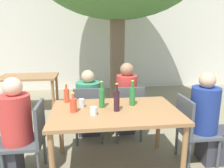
# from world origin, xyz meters

# --- Properties ---
(ground_plane) EXTENTS (30.00, 30.00, 0.00)m
(ground_plane) POSITION_xyz_m (0.00, 0.00, 0.00)
(ground_plane) COLOR gray
(cafe_building_wall) EXTENTS (10.00, 0.08, 2.80)m
(cafe_building_wall) POSITION_xyz_m (0.00, 4.11, 1.40)
(cafe_building_wall) COLOR silver
(cafe_building_wall) RESTS_ON ground_plane
(dining_table_front) EXTENTS (1.51, 0.97, 0.77)m
(dining_table_front) POSITION_xyz_m (0.00, 0.00, 0.69)
(dining_table_front) COLOR #996B42
(dining_table_front) RESTS_ON ground_plane
(dining_table_back) EXTENTS (1.19, 0.75, 0.77)m
(dining_table_back) POSITION_xyz_m (-1.55, 2.32, 0.66)
(dining_table_back) COLOR #996B42
(dining_table_back) RESTS_ON ground_plane
(patio_chair_0) EXTENTS (0.44, 0.44, 0.89)m
(patio_chair_0) POSITION_xyz_m (-0.99, 0.00, 0.50)
(patio_chair_0) COLOR #474C51
(patio_chair_0) RESTS_ON ground_plane
(patio_chair_1) EXTENTS (0.44, 0.44, 0.89)m
(patio_chair_1) POSITION_xyz_m (0.99, 0.00, 0.50)
(patio_chair_1) COLOR #474C51
(patio_chair_1) RESTS_ON ground_plane
(patio_chair_2) EXTENTS (0.44, 0.44, 0.89)m
(patio_chair_2) POSITION_xyz_m (-0.30, 0.72, 0.50)
(patio_chair_2) COLOR #474C51
(patio_chair_2) RESTS_ON ground_plane
(patio_chair_3) EXTENTS (0.44, 0.44, 0.89)m
(patio_chair_3) POSITION_xyz_m (0.30, 0.72, 0.50)
(patio_chair_3) COLOR #474C51
(patio_chair_3) RESTS_ON ground_plane
(person_seated_0) EXTENTS (0.57, 0.35, 1.20)m
(person_seated_0) POSITION_xyz_m (-1.22, -0.00, 0.54)
(person_seated_0) COLOR #383842
(person_seated_0) RESTS_ON ground_plane
(person_seated_1) EXTENTS (0.58, 0.35, 1.20)m
(person_seated_1) POSITION_xyz_m (1.22, -0.00, 0.54)
(person_seated_1) COLOR #383842
(person_seated_1) RESTS_ON ground_plane
(person_seated_2) EXTENTS (0.38, 0.59, 1.11)m
(person_seated_2) POSITION_xyz_m (-0.30, 0.95, 0.50)
(person_seated_2) COLOR #383842
(person_seated_2) RESTS_ON ground_plane
(person_seated_3) EXTENTS (0.33, 0.56, 1.22)m
(person_seated_3) POSITION_xyz_m (0.30, 0.95, 0.54)
(person_seated_3) COLOR #383842
(person_seated_3) RESTS_ON ground_plane
(green_bottle_0) EXTENTS (0.07, 0.07, 0.32)m
(green_bottle_0) POSITION_xyz_m (0.24, 0.16, 0.90)
(green_bottle_0) COLOR #287A38
(green_bottle_0) RESTS_ON dining_table_front
(green_bottle_1) EXTENTS (0.07, 0.07, 0.33)m
(green_bottle_1) POSITION_xyz_m (-0.15, 0.12, 0.90)
(green_bottle_1) COLOR #287A38
(green_bottle_1) RESTS_ON dining_table_front
(soda_bottle_2) EXTENTS (0.07, 0.07, 0.25)m
(soda_bottle_2) POSITION_xyz_m (-0.59, 0.38, 0.87)
(soda_bottle_2) COLOR #DB4C2D
(soda_bottle_2) RESTS_ON dining_table_front
(soda_bottle_3) EXTENTS (0.08, 0.08, 0.23)m
(soda_bottle_3) POSITION_xyz_m (-0.49, -0.00, 0.86)
(soda_bottle_3) COLOR #DB4C2D
(soda_bottle_3) RESTS_ON dining_table_front
(wine_bottle_4) EXTENTS (0.07, 0.07, 0.33)m
(wine_bottle_4) POSITION_xyz_m (0.01, -0.03, 0.90)
(wine_bottle_4) COLOR #331923
(wine_bottle_4) RESTS_ON dining_table_front
(drinking_glass_0) EXTENTS (0.07, 0.07, 0.11)m
(drinking_glass_0) POSITION_xyz_m (-0.40, 0.15, 0.82)
(drinking_glass_0) COLOR silver
(drinking_glass_0) RESTS_ON dining_table_front
(drinking_glass_1) EXTENTS (0.08, 0.08, 0.09)m
(drinking_glass_1) POSITION_xyz_m (-0.26, -0.12, 0.82)
(drinking_glass_1) COLOR white
(drinking_glass_1) RESTS_ON dining_table_front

